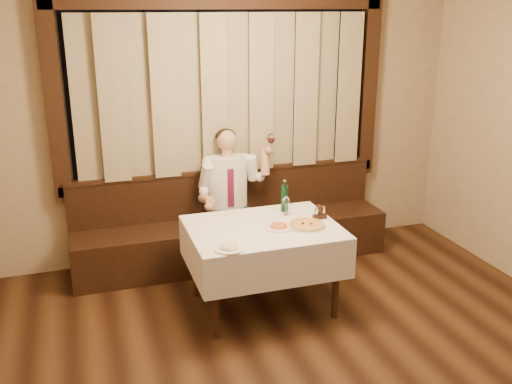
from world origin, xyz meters
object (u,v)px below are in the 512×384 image
object	(u,v)px
cruet_caddy	(320,214)
dining_table	(263,238)
banquette	(232,232)
seated_man	(230,188)
pizza	(307,225)
pasta_red	(279,224)
pasta_cream	(229,246)
green_bottle	(284,198)

from	to	relation	value
cruet_caddy	dining_table	bearing A→B (deg)	178.31
banquette	seated_man	distance (m)	0.51
banquette	pizza	xyz separation A→B (m)	(0.35, -1.14, 0.46)
banquette	pizza	distance (m)	1.28
pasta_red	pasta_cream	size ratio (longest dim) A/B	1.03
banquette	pasta_red	size ratio (longest dim) A/B	13.25
pasta_cream	green_bottle	xyz separation A→B (m)	(0.70, 0.67, 0.09)
pizza	pasta_red	world-z (taller)	pasta_red
pasta_cream	cruet_caddy	bearing A→B (deg)	23.06
dining_table	pizza	size ratio (longest dim) A/B	3.99
banquette	pasta_red	xyz separation A→B (m)	(0.11, -1.10, 0.48)
green_bottle	cruet_caddy	world-z (taller)	green_bottle
banquette	pasta_red	bearing A→B (deg)	-84.26
pizza	seated_man	xyz separation A→B (m)	(-0.38, 1.05, 0.04)
pasta_cream	seated_man	size ratio (longest dim) A/B	0.17
banquette	seated_man	xyz separation A→B (m)	(-0.03, -0.09, 0.50)
pasta_red	cruet_caddy	size ratio (longest dim) A/B	1.95
pizza	pasta_red	distance (m)	0.24
pizza	green_bottle	xyz separation A→B (m)	(-0.05, 0.42, 0.11)
pizza	cruet_caddy	world-z (taller)	cruet_caddy
banquette	green_bottle	bearing A→B (deg)	-67.39
dining_table	pasta_red	world-z (taller)	pasta_red
pasta_red	seated_man	world-z (taller)	seated_man
banquette	pasta_cream	world-z (taller)	banquette
pasta_cream	green_bottle	distance (m)	0.98
green_bottle	seated_man	world-z (taller)	seated_man
dining_table	pasta_cream	distance (m)	0.57
dining_table	pizza	distance (m)	0.39
pasta_red	seated_man	distance (m)	1.02
pizza	green_bottle	bearing A→B (deg)	96.48
cruet_caddy	pasta_cream	bearing A→B (deg)	-161.08
green_bottle	pasta_red	bearing A→B (deg)	-117.11
cruet_caddy	seated_man	world-z (taller)	seated_man
green_bottle	cruet_caddy	size ratio (longest dim) A/B	2.37
pasta_cream	dining_table	bearing A→B (deg)	42.91
dining_table	seated_man	distance (m)	0.95
pasta_red	green_bottle	distance (m)	0.43
green_bottle	banquette	bearing A→B (deg)	112.61
dining_table	pasta_red	xyz separation A→B (m)	(0.11, -0.08, 0.14)
dining_table	cruet_caddy	distance (m)	0.55
dining_table	pasta_cream	xyz separation A→B (m)	(-0.40, -0.37, 0.14)
pasta_cream	pasta_red	bearing A→B (deg)	30.14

